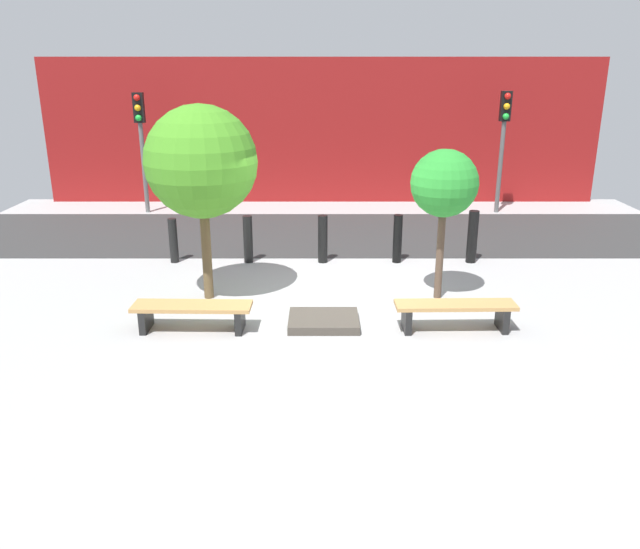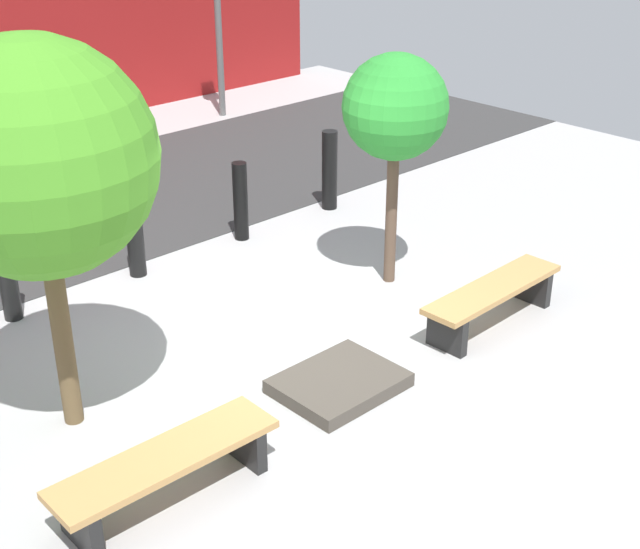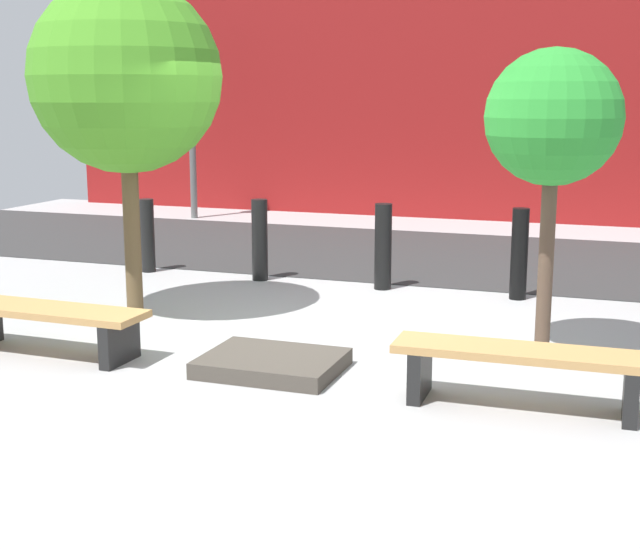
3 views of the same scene
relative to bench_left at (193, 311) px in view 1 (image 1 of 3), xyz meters
The scene contains 15 objects.
ground_plane 2.28m from the bench_left, 26.86° to the left, with size 18.00×18.00×0.00m, color #9E9E9E.
road_strip 6.21m from the bench_left, 71.07° to the left, with size 18.00×4.17×0.01m, color #303030.
building_facade 10.27m from the bench_left, 78.53° to the left, with size 16.20×0.50×4.14m, color maroon.
bench_left is the anchor object (origin of this frame).
bench_right 4.02m from the bench_left, ahead, with size 1.85×0.47×0.44m.
planter_bed 2.04m from the bench_left, ahead, with size 1.10×0.87×0.13m, color #463F37.
tree_behind_left_bench 2.51m from the bench_left, 90.00° to the left, with size 1.87×1.87×3.31m.
tree_behind_right_bench 4.60m from the bench_left, 19.60° to the left, with size 1.13×1.13×2.59m.
bollard_far_left 3.69m from the bench_left, 106.84° to the left, with size 0.18×0.18×0.93m, color black.
bollard_left 3.57m from the bench_left, 82.39° to the left, with size 0.19×0.19×0.98m, color black.
bollard_center 4.07m from the bench_left, 60.32° to the left, with size 0.20×0.20×0.99m, color black.
bollard_right 5.01m from the bench_left, 44.83° to the left, with size 0.18×0.18×1.00m, color black.
bollard_far_right 6.20m from the bench_left, 34.74° to the left, with size 0.21×0.21×1.09m, color black.
traffic_light_west 8.93m from the bench_left, 109.21° to the left, with size 0.28×0.27×3.22m.
traffic_light_mid_west 10.91m from the bench_left, 50.07° to the left, with size 0.28×0.27×3.26m.
Camera 1 is at (-0.06, -9.88, 3.86)m, focal length 35.00 mm.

